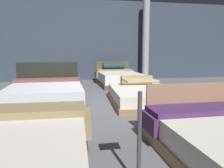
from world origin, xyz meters
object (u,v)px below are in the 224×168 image
object	(u,v)px
bed_3	(142,95)
price_sign	(139,147)
support_pillar	(146,41)
bed_5	(118,78)
bed_0	(9,163)
bed_2	(46,96)
bed_4	(54,80)

from	to	relation	value
bed_3	price_sign	distance (m)	3.47
support_pillar	bed_3	bearing A→B (deg)	-109.80
bed_3	bed_5	size ratio (longest dim) A/B	1.00
support_pillar	bed_5	bearing A→B (deg)	-140.75
bed_0	support_pillar	world-z (taller)	support_pillar
bed_2	bed_3	size ratio (longest dim) A/B	0.95
bed_4	bed_0	bearing A→B (deg)	-89.22
bed_0	price_sign	bearing A→B (deg)	-6.46
bed_2	bed_3	bearing A→B (deg)	-0.23
bed_0	price_sign	size ratio (longest dim) A/B	2.07
bed_0	bed_2	xyz separation A→B (m)	(0.00, 3.06, 0.01)
bed_5	bed_0	bearing A→B (deg)	-112.36
bed_5	price_sign	xyz separation A→B (m)	(-1.17, -6.36, 0.12)
bed_2	support_pillar	xyz separation A→B (m)	(3.84, 4.37, 1.48)
bed_4	bed_5	bearing A→B (deg)	2.63
bed_3	bed_5	distance (m)	3.08
bed_3	bed_5	bearing A→B (deg)	92.32
bed_5	price_sign	size ratio (longest dim) A/B	2.12
bed_3	support_pillar	distance (m)	4.84
bed_3	bed_4	world-z (taller)	bed_3
bed_2	bed_3	distance (m)	2.29
price_sign	bed_5	bearing A→B (deg)	79.60
bed_0	bed_4	xyz separation A→B (m)	(-0.03, 6.11, -0.02)
bed_4	bed_3	bearing A→B (deg)	-51.79
bed_0	bed_4	bearing A→B (deg)	91.99
bed_3	bed_5	xyz separation A→B (m)	(0.05, 3.08, 0.07)
bed_3	support_pillar	size ratio (longest dim) A/B	0.61
bed_4	bed_5	size ratio (longest dim) A/B	0.92
bed_4	support_pillar	size ratio (longest dim) A/B	0.56
bed_0	support_pillar	distance (m)	8.49
bed_2	bed_4	size ratio (longest dim) A/B	1.03
bed_0	price_sign	world-z (taller)	price_sign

